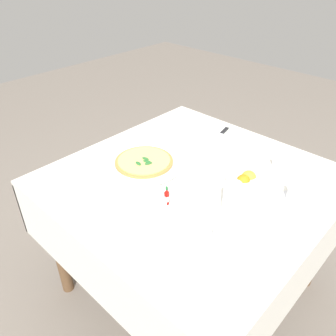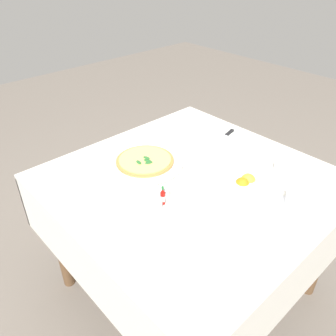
% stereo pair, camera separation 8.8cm
% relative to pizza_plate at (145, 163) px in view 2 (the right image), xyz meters
% --- Properties ---
extents(ground_plane, '(8.00, 8.00, 0.00)m').
position_rel_pizza_plate_xyz_m(ground_plane, '(-0.08, 0.23, -0.74)').
color(ground_plane, slate).
extents(dining_table, '(1.13, 1.13, 0.73)m').
position_rel_pizza_plate_xyz_m(dining_table, '(-0.08, 0.23, -0.14)').
color(dining_table, white).
rests_on(dining_table, ground_plane).
extents(pizza_plate, '(0.35, 0.35, 0.02)m').
position_rel_pizza_plate_xyz_m(pizza_plate, '(0.00, 0.00, 0.00)').
color(pizza_plate, white).
rests_on(pizza_plate, dining_table).
extents(pizza, '(0.27, 0.27, 0.02)m').
position_rel_pizza_plate_xyz_m(pizza, '(0.00, 0.00, 0.01)').
color(pizza, '#C68E47').
rests_on(pizza, pizza_plate).
extents(coffee_cup_right_edge, '(0.13, 0.13, 0.06)m').
position_rel_pizza_plate_xyz_m(coffee_cup_right_edge, '(0.15, 0.56, 0.02)').
color(coffee_cup_right_edge, white).
rests_on(coffee_cup_right_edge, dining_table).
extents(coffee_cup_far_right, '(0.13, 0.13, 0.06)m').
position_rel_pizza_plate_xyz_m(coffee_cup_far_right, '(-0.24, 0.63, 0.01)').
color(coffee_cup_far_right, white).
rests_on(coffee_cup_far_right, dining_table).
extents(water_glass_back_corner, '(0.07, 0.07, 0.12)m').
position_rel_pizza_plate_xyz_m(water_glass_back_corner, '(-0.02, 0.47, 0.04)').
color(water_glass_back_corner, white).
rests_on(water_glass_back_corner, dining_table).
extents(napkin_folded, '(0.23, 0.16, 0.02)m').
position_rel_pizza_plate_xyz_m(napkin_folded, '(-0.46, 0.10, -0.00)').
color(napkin_folded, white).
rests_on(napkin_folded, dining_table).
extents(dinner_knife, '(0.19, 0.06, 0.01)m').
position_rel_pizza_plate_xyz_m(dinner_knife, '(-0.46, 0.10, 0.01)').
color(dinner_knife, silver).
rests_on(dinner_knife, napkin_folded).
extents(citrus_bowl, '(0.15, 0.15, 0.07)m').
position_rel_pizza_plate_xyz_m(citrus_bowl, '(-0.18, 0.43, 0.02)').
color(citrus_bowl, white).
rests_on(citrus_bowl, dining_table).
extents(hot_sauce_bottle, '(0.02, 0.02, 0.08)m').
position_rel_pizza_plate_xyz_m(hot_sauce_bottle, '(0.13, 0.27, 0.02)').
color(hot_sauce_bottle, '#B7140F').
rests_on(hot_sauce_bottle, dining_table).
extents(salt_shaker, '(0.03, 0.03, 0.06)m').
position_rel_pizza_plate_xyz_m(salt_shaker, '(0.16, 0.28, 0.01)').
color(salt_shaker, white).
rests_on(salt_shaker, dining_table).
extents(pepper_shaker, '(0.03, 0.03, 0.06)m').
position_rel_pizza_plate_xyz_m(pepper_shaker, '(0.10, 0.26, 0.01)').
color(pepper_shaker, white).
rests_on(pepper_shaker, dining_table).
extents(menu_card, '(0.04, 0.08, 0.06)m').
position_rel_pizza_plate_xyz_m(menu_card, '(-0.42, 0.47, 0.02)').
color(menu_card, white).
rests_on(menu_card, dining_table).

